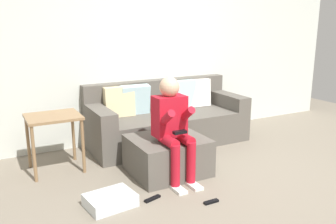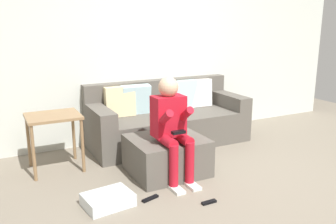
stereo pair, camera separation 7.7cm
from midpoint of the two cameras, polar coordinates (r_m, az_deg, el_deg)
The scene contains 10 objects.
ground_plane at distance 3.80m, azimuth 12.71°, elevation -11.84°, with size 8.31×8.31×0.00m, color slate.
wall_back at distance 5.20m, azimuth -1.36°, elevation 10.46°, with size 6.39×0.10×2.62m, color silver.
couch_sectional at distance 4.98m, azimuth 0.24°, elevation -1.30°, with size 2.14×0.85×0.84m.
ottoman at distance 4.03m, azimuth 0.34°, elevation -6.81°, with size 0.80×0.71×0.40m, color #59544C.
person_seated at distance 3.75m, azimuth 1.14°, elevation -1.58°, with size 0.33×0.58×1.09m.
storage_bin at distance 3.44m, azimuth -8.77°, elevation -13.47°, with size 0.43×0.32×0.11m, color silver.
side_table at distance 4.20m, azimuth -17.05°, elevation -1.76°, with size 0.57×0.50×0.64m.
remote_near_ottoman at distance 3.48m, azimuth 7.10°, elevation -13.89°, with size 0.15×0.04×0.02m, color black.
remote_by_storage_bin at distance 3.53m, azimuth -2.16°, elevation -13.43°, with size 0.18×0.04×0.02m, color black.
remote_under_side_table at distance 3.44m, azimuth -10.89°, elevation -14.44°, with size 0.18×0.04×0.02m, color black.
Camera 2 is at (-2.20, -2.62, 1.64)m, focal length 38.78 mm.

